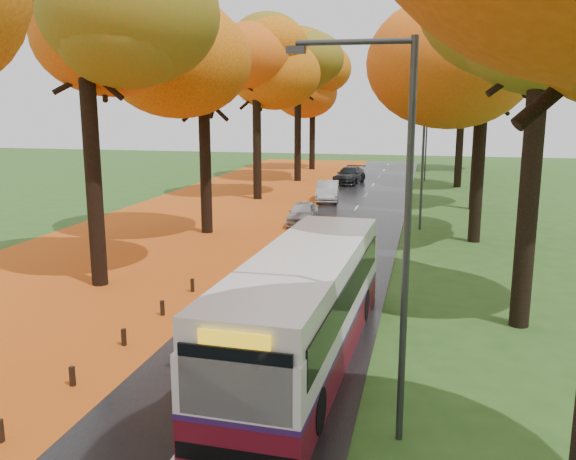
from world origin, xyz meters
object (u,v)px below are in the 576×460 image
(streetlamp_near, at_px, (395,214))
(streetlamp_mid, at_px, (419,143))
(bus, at_px, (304,304))
(car_white, at_px, (303,213))
(car_silver, at_px, (328,191))
(streetlamp_far, at_px, (424,128))
(car_dark, at_px, (349,175))

(streetlamp_near, relative_size, streetlamp_mid, 1.00)
(streetlamp_mid, distance_m, bus, 18.89)
(car_white, height_order, car_silver, car_silver)
(streetlamp_near, xyz_separation_m, bus, (-2.47, 3.54, -3.16))
(streetlamp_far, distance_m, bus, 40.66)
(car_white, distance_m, car_dark, 18.72)
(car_dark, bearing_deg, streetlamp_near, -73.63)
(streetlamp_far, relative_size, car_silver, 1.88)
(car_silver, bearing_deg, car_dark, 81.96)
(car_white, height_order, car_dark, car_dark)
(streetlamp_far, height_order, bus, streetlamp_far)
(streetlamp_near, distance_m, streetlamp_far, 44.00)
(car_silver, bearing_deg, streetlamp_mid, -60.07)
(car_white, distance_m, car_silver, 8.66)
(car_white, xyz_separation_m, car_dark, (0.24, 18.72, 0.06))
(streetlamp_far, height_order, car_silver, streetlamp_far)
(streetlamp_mid, height_order, car_white, streetlamp_mid)
(streetlamp_near, distance_m, car_white, 23.07)
(bus, xyz_separation_m, car_silver, (-3.82, 26.94, -0.81))
(bus, bearing_deg, streetlamp_near, -53.14)
(streetlamp_mid, distance_m, car_silver, 11.29)
(streetlamp_mid, bearing_deg, streetlamp_near, -90.00)
(streetlamp_near, xyz_separation_m, car_white, (-6.30, 21.82, -4.03))
(streetlamp_mid, relative_size, streetlamp_far, 1.00)
(streetlamp_mid, bearing_deg, streetlamp_far, 90.00)
(streetlamp_near, height_order, streetlamp_far, same)
(streetlamp_near, distance_m, bus, 5.35)
(streetlamp_mid, bearing_deg, car_dark, 108.08)
(streetlamp_near, bearing_deg, car_white, 106.10)
(car_white, bearing_deg, streetlamp_near, -76.95)
(car_silver, xyz_separation_m, car_dark, (0.24, 10.06, 0.00))
(car_white, bearing_deg, car_silver, 86.96)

